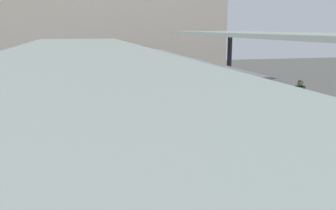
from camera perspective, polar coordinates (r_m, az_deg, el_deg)
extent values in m
plane|color=#383835|center=(11.58, 6.99, -11.28)|extent=(80.00, 80.00, 0.00)
cube|color=#9E9E99|center=(10.70, -12.66, -10.59)|extent=(4.40, 28.00, 1.00)
cube|color=#9E9E99|center=(13.18, 22.79, -6.90)|extent=(4.40, 28.00, 1.00)
cube|color=#59544C|center=(11.54, 7.00, -10.83)|extent=(3.20, 28.00, 0.20)
cube|color=slate|center=(11.25, 3.54, -10.43)|extent=(0.08, 28.00, 0.14)
cube|color=slate|center=(11.74, 10.36, -9.64)|extent=(0.08, 28.00, 0.14)
cube|color=#38428C|center=(16.01, 0.30, 1.53)|extent=(2.70, 14.13, 2.90)
cube|color=orange|center=(9.55, 10.97, -6.91)|extent=(2.65, 0.08, 2.60)
cube|color=black|center=(15.67, -4.56, 2.56)|extent=(0.04, 13.00, 0.76)
cube|color=black|center=(16.34, 4.97, 2.94)|extent=(0.04, 13.00, 0.76)
cube|color=#515156|center=(15.80, 0.31, 7.07)|extent=(2.16, 13.42, 0.20)
cylinder|color=#333335|center=(5.45, -12.09, -11.58)|extent=(0.24, 0.24, 2.80)
cylinder|color=#333335|center=(17.73, -13.65, 4.67)|extent=(0.24, 0.24, 2.80)
cube|color=slate|center=(11.32, -13.65, 8.25)|extent=(4.18, 21.00, 0.16)
cylinder|color=#333335|center=(19.31, 9.60, 6.05)|extent=(0.24, 0.24, 3.23)
cube|color=slate|center=(13.68, 20.57, 10.19)|extent=(4.18, 21.00, 0.16)
cube|color=black|center=(11.93, 16.87, -4.89)|extent=(0.08, 0.32, 0.40)
cube|color=black|center=(12.51, 21.22, -4.40)|extent=(0.08, 0.32, 0.40)
cube|color=#2D333D|center=(12.15, 19.17, -3.60)|extent=(1.40, 0.40, 0.06)
cube|color=#2D333D|center=(12.24, 18.79, -2.35)|extent=(1.40, 0.06, 0.40)
cylinder|color=#998460|center=(14.18, 19.78, -1.47)|extent=(0.28, 0.28, 0.86)
cylinder|color=#386B3D|center=(14.03, 20.00, 1.52)|extent=(0.36, 0.36, 0.65)
sphere|color=beige|center=(13.96, 20.13, 3.27)|extent=(0.22, 0.22, 0.22)
cube|color=#A89E8E|center=(30.02, -9.57, 13.63)|extent=(18.00, 6.00, 11.00)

